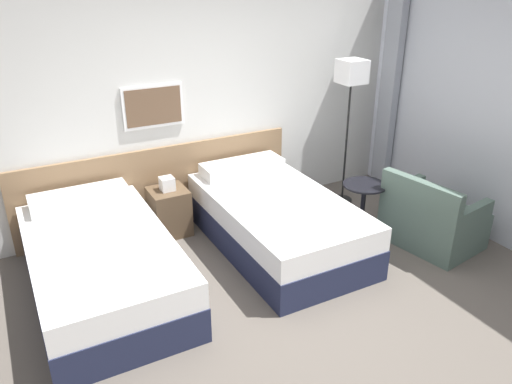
{
  "coord_description": "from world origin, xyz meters",
  "views": [
    {
      "loc": [
        -2.06,
        -2.85,
        2.64
      ],
      "look_at": [
        -0.02,
        0.95,
        0.69
      ],
      "focal_mm": 35.0,
      "sensor_mm": 36.0,
      "label": 1
    }
  ],
  "objects_px": {
    "nightstand": "(169,210)",
    "floor_lamp": "(351,81)",
    "armchair": "(431,221)",
    "bed_near_door": "(102,265)",
    "side_table": "(363,199)",
    "bed_near_window": "(276,221)"
  },
  "relations": [
    {
      "from": "nightstand",
      "to": "floor_lamp",
      "type": "distance_m",
      "value": 2.48
    },
    {
      "from": "nightstand",
      "to": "armchair",
      "type": "xyz_separation_m",
      "value": [
        2.3,
        -1.5,
        -0.01
      ]
    },
    {
      "from": "bed_near_door",
      "to": "nightstand",
      "type": "distance_m",
      "value": 1.17
    },
    {
      "from": "floor_lamp",
      "to": "side_table",
      "type": "bearing_deg",
      "value": -113.03
    },
    {
      "from": "floor_lamp",
      "to": "side_table",
      "type": "xyz_separation_m",
      "value": [
        -0.32,
        -0.75,
        -1.08
      ]
    },
    {
      "from": "bed_near_window",
      "to": "armchair",
      "type": "bearing_deg",
      "value": -27.24
    },
    {
      "from": "bed_near_door",
      "to": "side_table",
      "type": "distance_m",
      "value": 2.72
    },
    {
      "from": "side_table",
      "to": "armchair",
      "type": "relative_size",
      "value": 0.58
    },
    {
      "from": "floor_lamp",
      "to": "armchair",
      "type": "bearing_deg",
      "value": -83.34
    },
    {
      "from": "bed_near_door",
      "to": "side_table",
      "type": "xyz_separation_m",
      "value": [
        2.71,
        -0.2,
        0.12
      ]
    },
    {
      "from": "floor_lamp",
      "to": "armchair",
      "type": "relative_size",
      "value": 1.75
    },
    {
      "from": "bed_near_window",
      "to": "armchair",
      "type": "relative_size",
      "value": 2.09
    },
    {
      "from": "bed_near_door",
      "to": "floor_lamp",
      "type": "distance_m",
      "value": 3.3
    },
    {
      "from": "bed_near_door",
      "to": "bed_near_window",
      "type": "relative_size",
      "value": 1.0
    },
    {
      "from": "side_table",
      "to": "armchair",
      "type": "height_order",
      "value": "armchair"
    },
    {
      "from": "nightstand",
      "to": "floor_lamp",
      "type": "xyz_separation_m",
      "value": [
        2.15,
        -0.22,
        1.21
      ]
    },
    {
      "from": "side_table",
      "to": "armchair",
      "type": "distance_m",
      "value": 0.72
    },
    {
      "from": "bed_near_door",
      "to": "side_table",
      "type": "bearing_deg",
      "value": -4.23
    },
    {
      "from": "floor_lamp",
      "to": "bed_near_door",
      "type": "bearing_deg",
      "value": -169.69
    },
    {
      "from": "bed_near_door",
      "to": "bed_near_window",
      "type": "xyz_separation_m",
      "value": [
        1.76,
        0.0,
        0.0
      ]
    },
    {
      "from": "bed_near_door",
      "to": "floor_lamp",
      "type": "bearing_deg",
      "value": 10.31
    },
    {
      "from": "bed_near_door",
      "to": "floor_lamp",
      "type": "xyz_separation_m",
      "value": [
        3.02,
        0.55,
        1.2
      ]
    }
  ]
}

